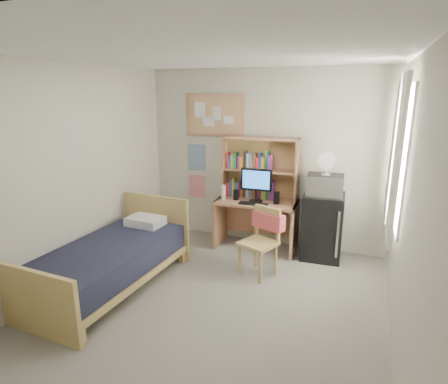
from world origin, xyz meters
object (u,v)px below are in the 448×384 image
at_px(desk_fan, 327,165).
at_px(speaker_right, 277,198).
at_px(desk_chair, 258,243).
at_px(bed, 110,267).
at_px(bulletin_board, 215,115).
at_px(speaker_left, 236,195).
at_px(microwave, 325,185).
at_px(monitor, 256,186).
at_px(desk, 256,224).
at_px(mini_fridge, 322,226).

bearing_deg(desk_fan, speaker_right, -178.32).
xyz_separation_m(desk_chair, bed, (-1.55, -0.94, -0.17)).
relative_size(bulletin_board, speaker_left, 6.00).
bearing_deg(microwave, monitor, -179.19).
xyz_separation_m(desk, monitor, (0.00, -0.06, 0.60)).
xyz_separation_m(monitor, speaker_left, (-0.30, -0.01, -0.16)).
distance_m(bulletin_board, desk_chair, 2.13).
bearing_deg(desk_fan, desk, 177.16).
bearing_deg(microwave, speaker_left, -179.65).
height_order(bulletin_board, speaker_left, bulletin_board).
xyz_separation_m(mini_fridge, desk_fan, (0.00, -0.02, 0.87)).
relative_size(bed, speaker_left, 12.49).
relative_size(desk_chair, mini_fridge, 0.96).
bearing_deg(monitor, speaker_right, -0.00).
distance_m(desk_chair, bed, 1.82).
distance_m(microwave, desk_fan, 0.28).
bearing_deg(speaker_right, speaker_left, 180.00).
distance_m(desk, speaker_right, 0.55).
bearing_deg(bulletin_board, bed, -103.64).
xyz_separation_m(monitor, speaker_right, (0.30, 0.01, -0.15)).
relative_size(desk, speaker_left, 7.48).
bearing_deg(bulletin_board, desk_fan, -9.66).
height_order(mini_fridge, desk_fan, desk_fan).
distance_m(bulletin_board, desk, 1.76).
distance_m(mini_fridge, microwave, 0.60).
bearing_deg(microwave, desk_chair, -132.33).
xyz_separation_m(monitor, microwave, (0.94, 0.06, 0.08)).
height_order(speaker_right, microwave, microwave).
relative_size(monitor, microwave, 1.00).
distance_m(bulletin_board, bed, 2.69).
distance_m(bulletin_board, speaker_left, 1.26).
relative_size(mini_fridge, microwave, 1.93).
bearing_deg(mini_fridge, speaker_right, -176.54).
height_order(desk_chair, monitor, monitor).
xyz_separation_m(speaker_right, desk_fan, (0.64, 0.05, 0.51)).
distance_m(desk, speaker_left, 0.54).
bearing_deg(bed, speaker_left, 62.52).
distance_m(mini_fridge, monitor, 1.07).
bearing_deg(desk, monitor, -90.00).
relative_size(bulletin_board, mini_fridge, 1.03).
distance_m(bulletin_board, speaker_right, 1.58).
xyz_separation_m(microwave, desk_fan, (0.00, 0.00, 0.28)).
xyz_separation_m(bulletin_board, speaker_left, (0.48, -0.37, -1.11)).
distance_m(bulletin_board, desk_fan, 1.84).
xyz_separation_m(desk, desk_chair, (0.27, -0.83, 0.07)).
height_order(speaker_left, speaker_right, speaker_right).
relative_size(bulletin_board, monitor, 1.98).
relative_size(bulletin_board, bed, 0.48).
height_order(bulletin_board, microwave, bulletin_board).
height_order(mini_fridge, speaker_left, mini_fridge).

